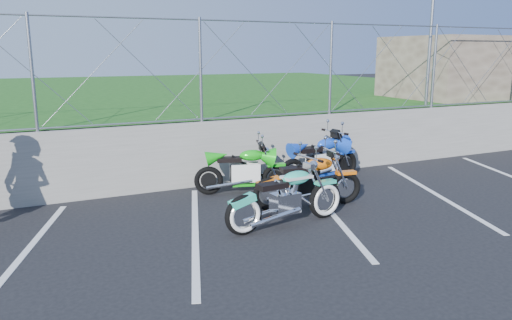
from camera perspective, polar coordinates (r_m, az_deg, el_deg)
name	(u,v)px	position (r m, az deg, el deg)	size (l,w,h in m)	color
ground	(219,255)	(6.79, -4.27, -10.75)	(90.00, 90.00, 0.00)	black
retaining_wall	(153,158)	(9.82, -11.65, 0.24)	(30.00, 0.22, 1.30)	slate
grass_field	(88,107)	(19.58, -18.64, 5.75)	(30.00, 20.00, 1.30)	#194C14
stone_building	(472,67)	(17.04, 23.41, 9.75)	(5.00, 3.00, 1.80)	brown
chain_link_fence	(149,71)	(9.62, -12.08, 9.90)	(28.00, 0.03, 2.00)	gray
sign_pole	(430,46)	(13.55, 19.25, 12.22)	(0.08, 0.08, 3.00)	gray
parking_lines	(266,220)	(8.10, 1.18, -6.84)	(18.29, 4.31, 0.01)	silver
cruiser_turquoise	(288,199)	(7.73, 3.64, -4.51)	(2.13, 0.67, 1.06)	black
naked_orange	(310,183)	(8.69, 6.17, -2.65)	(2.00, 0.68, 1.00)	black
sportbike_green	(244,172)	(9.50, -1.39, -1.38)	(1.81, 0.71, 0.96)	black
sportbike_blue	(321,162)	(10.30, 7.43, -0.17)	(2.03, 0.72, 1.05)	black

